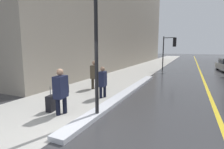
% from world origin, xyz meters
% --- Properties ---
extents(ground_plane, '(160.00, 160.00, 0.00)m').
position_xyz_m(ground_plane, '(0.00, 0.00, 0.00)').
color(ground_plane, '#38383A').
extents(sidewalk_slab, '(4.00, 80.00, 0.01)m').
position_xyz_m(sidewalk_slab, '(-2.00, 15.00, 0.01)').
color(sidewalk_slab, '#B2AFA8').
rests_on(sidewalk_slab, ground).
extents(road_centre_stripe, '(0.16, 80.00, 0.00)m').
position_xyz_m(road_centre_stripe, '(4.00, 15.00, 0.00)').
color(road_centre_stripe, gold).
rests_on(road_centre_stripe, ground).
extents(snow_bank_curb, '(0.50, 10.58, 0.14)m').
position_xyz_m(snow_bank_curb, '(0.15, 4.70, 0.07)').
color(snow_bank_curb, silver).
rests_on(snow_bank_curb, ground).
extents(lamp_post, '(0.28, 0.28, 5.57)m').
position_xyz_m(lamp_post, '(0.27, 1.29, 3.28)').
color(lamp_post, black).
rests_on(lamp_post, ground).
extents(traffic_light_near, '(1.31, 0.33, 3.54)m').
position_xyz_m(traffic_light_near, '(1.08, 15.23, 2.55)').
color(traffic_light_near, black).
rests_on(traffic_light_near, ground).
extents(pedestrian_with_shoulder_bag, '(0.38, 0.76, 1.62)m').
position_xyz_m(pedestrian_with_shoulder_bag, '(-0.99, 1.01, 0.90)').
color(pedestrian_with_shoulder_bag, black).
rests_on(pedestrian_with_shoulder_bag, ground).
extents(pedestrian_nearside, '(0.35, 0.51, 1.47)m').
position_xyz_m(pedestrian_nearside, '(-0.64, 3.46, 0.82)').
color(pedestrian_nearside, black).
rests_on(pedestrian_nearside, ground).
extents(pedestrian_trailing, '(0.38, 0.56, 1.61)m').
position_xyz_m(pedestrian_trailing, '(-1.93, 4.94, 0.89)').
color(pedestrian_trailing, '#2A241B').
rests_on(pedestrian_trailing, ground).
extents(rolling_suitcase, '(0.27, 0.39, 0.95)m').
position_xyz_m(rolling_suitcase, '(-1.53, 1.07, 0.30)').
color(rolling_suitcase, black).
rests_on(rolling_suitcase, ground).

